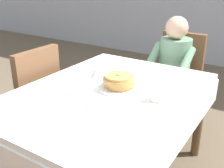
# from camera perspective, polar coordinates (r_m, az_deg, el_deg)

# --- Properties ---
(dining_table_main) EXTENTS (1.12, 1.52, 0.74)m
(dining_table_main) POSITION_cam_1_polar(r_m,az_deg,el_deg) (1.90, -0.98, -3.94)
(dining_table_main) COLOR white
(dining_table_main) RESTS_ON ground
(chair_diner) EXTENTS (0.44, 0.45, 0.93)m
(chair_diner) POSITION_cam_1_polar(r_m,az_deg,el_deg) (2.89, 13.41, 2.21)
(chair_diner) COLOR brown
(chair_diner) RESTS_ON ground
(diner_person) EXTENTS (0.40, 0.43, 1.12)m
(diner_person) POSITION_cam_1_polar(r_m,az_deg,el_deg) (2.71, 12.52, 4.03)
(diner_person) COLOR gray
(diner_person) RESTS_ON ground
(chair_left_side) EXTENTS (0.45, 0.44, 0.93)m
(chair_left_side) POSITION_cam_1_polar(r_m,az_deg,el_deg) (2.43, -16.25, -2.00)
(chair_left_side) COLOR brown
(chair_left_side) RESTS_ON ground
(plate_breakfast) EXTENTS (0.28, 0.28, 0.02)m
(plate_breakfast) POSITION_cam_1_polar(r_m,az_deg,el_deg) (1.89, 1.43, -0.87)
(plate_breakfast) COLOR white
(plate_breakfast) RESTS_ON dining_table_main
(breakfast_stack) EXTENTS (0.21, 0.21, 0.10)m
(breakfast_stack) POSITION_cam_1_polar(r_m,az_deg,el_deg) (1.87, 1.43, 0.60)
(breakfast_stack) COLOR tan
(breakfast_stack) RESTS_ON plate_breakfast
(cup_coffee) EXTENTS (0.11, 0.08, 0.08)m
(cup_coffee) POSITION_cam_1_polar(r_m,az_deg,el_deg) (1.73, 9.11, -2.20)
(cup_coffee) COLOR white
(cup_coffee) RESTS_ON dining_table_main
(syrup_pitcher) EXTENTS (0.08, 0.08, 0.07)m
(syrup_pitcher) POSITION_cam_1_polar(r_m,az_deg,el_deg) (2.10, -3.42, 2.40)
(syrup_pitcher) COLOR silver
(syrup_pitcher) RESTS_ON dining_table_main
(fork_left_of_plate) EXTENTS (0.01, 0.18, 0.00)m
(fork_left_of_plate) POSITION_cam_1_polar(r_m,az_deg,el_deg) (1.97, -3.58, -0.04)
(fork_left_of_plate) COLOR silver
(fork_left_of_plate) RESTS_ON dining_table_main
(knife_right_of_plate) EXTENTS (0.03, 0.20, 0.00)m
(knife_right_of_plate) POSITION_cam_1_polar(r_m,az_deg,el_deg) (1.79, 6.29, -2.53)
(knife_right_of_plate) COLOR silver
(knife_right_of_plate) RESTS_ON dining_table_main
(spoon_near_edge) EXTENTS (0.15, 0.03, 0.00)m
(spoon_near_edge) POSITION_cam_1_polar(r_m,az_deg,el_deg) (1.69, -5.51, -4.13)
(spoon_near_edge) COLOR silver
(spoon_near_edge) RESTS_ON dining_table_main
(napkin_folded) EXTENTS (0.17, 0.13, 0.01)m
(napkin_folded) POSITION_cam_1_polar(r_m,az_deg,el_deg) (1.89, -8.56, -1.20)
(napkin_folded) COLOR white
(napkin_folded) RESTS_ON dining_table_main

